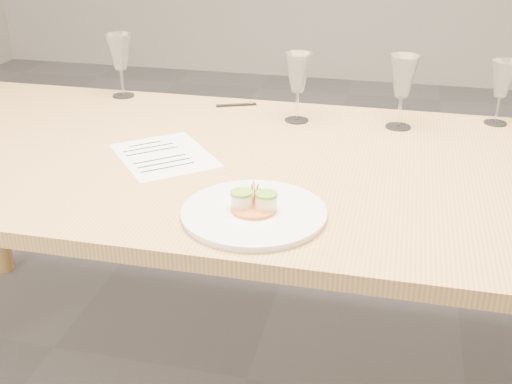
% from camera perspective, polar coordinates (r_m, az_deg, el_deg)
% --- Properties ---
extents(ground, '(7.00, 7.00, 0.00)m').
position_cam_1_polar(ground, '(2.10, -0.83, -16.25)').
color(ground, slate).
rests_on(ground, ground).
extents(dining_table, '(2.40, 1.00, 0.75)m').
position_cam_1_polar(dining_table, '(1.72, -0.97, 0.95)').
color(dining_table, tan).
rests_on(dining_table, ground).
extents(dinner_plate, '(0.32, 0.32, 0.08)m').
position_cam_1_polar(dinner_plate, '(1.39, -0.17, -1.77)').
color(dinner_plate, white).
rests_on(dinner_plate, dining_table).
extents(recipe_sheet, '(0.36, 0.36, 0.00)m').
position_cam_1_polar(recipe_sheet, '(1.72, -8.16, 3.24)').
color(recipe_sheet, white).
rests_on(recipe_sheet, dining_table).
extents(ballpoint_pen, '(0.13, 0.06, 0.01)m').
position_cam_1_polar(ballpoint_pen, '(2.10, -1.74, 7.76)').
color(ballpoint_pen, black).
rests_on(ballpoint_pen, dining_table).
extents(wine_glass_0, '(0.08, 0.08, 0.21)m').
position_cam_1_polar(wine_glass_0, '(2.21, -12.04, 11.98)').
color(wine_glass_0, white).
rests_on(wine_glass_0, dining_table).
extents(wine_glass_1, '(0.08, 0.08, 0.21)m').
position_cam_1_polar(wine_glass_1, '(1.93, 3.75, 10.42)').
color(wine_glass_1, white).
rests_on(wine_glass_1, dining_table).
extents(wine_glass_2, '(0.09, 0.09, 0.21)m').
position_cam_1_polar(wine_glass_2, '(1.91, 12.94, 9.87)').
color(wine_glass_2, white).
rests_on(wine_glass_2, dining_table).
extents(wine_glass_3, '(0.08, 0.08, 0.19)m').
position_cam_1_polar(wine_glass_3, '(2.03, 21.07, 9.26)').
color(wine_glass_3, white).
rests_on(wine_glass_3, dining_table).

